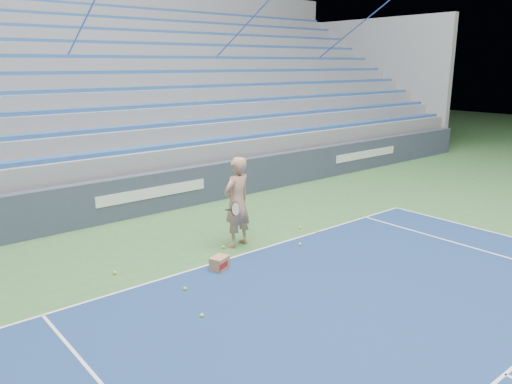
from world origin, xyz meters
TOP-DOWN VIEW (x-y plane):
  - sponsor_barrier at (0.00, 15.88)m, footprint 30.00×0.32m
  - bleachers at (0.00, 21.60)m, footprint 31.00×9.15m
  - tennis_player at (0.25, 12.41)m, footprint 1.01×0.92m
  - ball_box at (-0.84, 11.57)m, footprint 0.43×0.39m
  - tennis_ball_0 at (-2.52, 12.67)m, footprint 0.07×0.07m
  - tennis_ball_1 at (2.14, 12.33)m, footprint 0.07×0.07m
  - tennis_ball_2 at (2.23, 11.84)m, footprint 0.07×0.07m
  - tennis_ball_3 at (1.32, 11.51)m, footprint 0.07×0.07m
  - tennis_ball_4 at (-1.86, 11.21)m, footprint 0.07×0.07m
  - tennis_ball_5 at (-0.09, 12.46)m, footprint 0.07×0.07m
  - tennis_ball_6 at (-2.17, 10.20)m, footprint 0.07×0.07m

SIDE VIEW (x-z plane):
  - tennis_ball_0 at x=-2.52m, z-range 0.00..0.07m
  - tennis_ball_1 at x=2.14m, z-range 0.00..0.07m
  - tennis_ball_2 at x=2.23m, z-range 0.00..0.07m
  - tennis_ball_3 at x=1.32m, z-range 0.00..0.07m
  - tennis_ball_4 at x=-1.86m, z-range 0.00..0.07m
  - tennis_ball_5 at x=-0.09m, z-range 0.00..0.07m
  - tennis_ball_6 at x=-2.17m, z-range 0.00..0.07m
  - ball_box at x=-0.84m, z-range 0.00..0.27m
  - sponsor_barrier at x=0.00m, z-range 0.00..1.10m
  - tennis_player at x=0.25m, z-range 0.00..2.00m
  - bleachers at x=0.00m, z-range -1.29..6.01m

